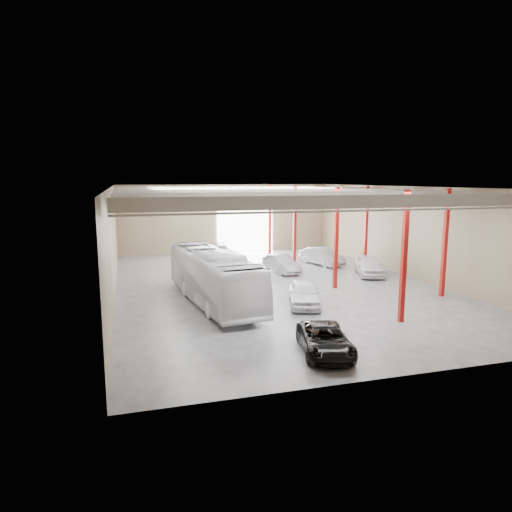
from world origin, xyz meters
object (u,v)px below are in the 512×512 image
car_row_a (304,293)px  coach_bus (213,277)px  car_row_c (221,252)px  car_right_near (322,256)px  black_sedan (325,340)px  car_right_far (369,265)px  car_row_b (282,264)px

car_row_a → coach_bus: bearing=175.1°
car_row_a → car_row_c: 17.64m
coach_bus → car_row_a: 5.66m
car_right_near → car_row_c: bearing=128.9°
black_sedan → car_row_a: car_row_a is taller
car_row_a → car_right_far: bearing=57.7°
car_row_c → car_row_b: bearing=-59.6°
car_right_near → car_right_far: size_ratio=1.00×
car_row_c → car_right_near: size_ratio=0.99×
black_sedan → car_right_near: car_right_near is taller
car_right_near → car_row_b: bearing=-170.8°
coach_bus → car_row_a: size_ratio=2.64×
black_sedan → car_row_a: 7.70m
car_right_near → car_right_far: (1.74, -5.20, 0.03)m
black_sedan → car_right_far: car_right_far is taller
black_sedan → car_right_near: size_ratio=0.95×
car_row_c → car_right_near: 9.79m
coach_bus → car_row_b: bearing=40.3°
car_row_a → car_right_near: 13.61m
coach_bus → car_row_a: coach_bus is taller
black_sedan → car_right_near: 21.18m
car_row_c → car_right_far: (9.75, -10.83, 0.13)m
coach_bus → car_right_far: 14.17m
car_row_a → car_right_near: bearing=79.8°
coach_bus → car_row_b: (7.11, 7.60, -0.92)m
car_right_near → car_right_far: car_right_far is taller
black_sedan → car_right_near: (8.56, 19.37, 0.15)m
coach_bus → car_row_c: size_ratio=2.55×
car_row_c → car_right_near: car_right_near is taller
coach_bus → car_right_far: coach_bus is taller
coach_bus → car_row_c: bearing=70.0°
coach_bus → car_row_c: (3.64, 15.37, -0.97)m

